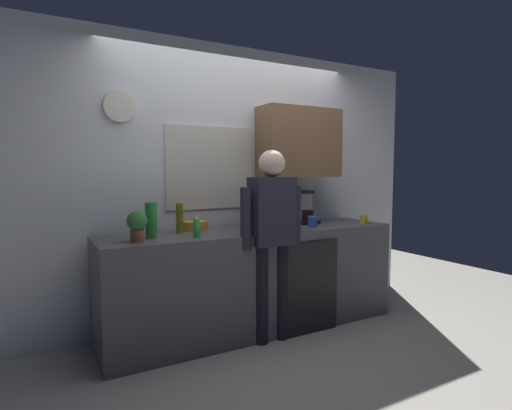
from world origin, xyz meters
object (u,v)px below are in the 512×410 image
Objects in this scene: cup_yellow_cup at (363,219)px; person_at_sink at (272,229)px; cup_blue_mug at (313,222)px; bottle_clear_soda at (151,220)px; potted_plant at (137,224)px; dish_soap at (197,228)px; bottle_red_vinegar at (252,218)px; cup_terracotta_mug at (278,224)px; bottle_green_wine at (248,211)px; bottle_olive_oil at (180,218)px; bottle_dark_sauce at (277,216)px; coffee_maker at (304,209)px; mixing_bowl at (195,226)px.

person_at_sink reaches higher than cup_yellow_cup.
cup_blue_mug is (-0.60, 0.04, 0.01)m from cup_yellow_cup.
potted_plant is at bearing -139.15° from bottle_clear_soda.
cup_blue_mug is at bearing 2.31° from dish_soap.
person_at_sink is (1.05, -0.17, -0.09)m from potted_plant.
bottle_red_vinegar is 1.22m from cup_yellow_cup.
cup_blue_mug is at bearing -4.02° from bottle_clear_soda.
bottle_clear_soda is 1.13m from cup_terracotta_mug.
person_at_sink is at bearing -76.96° from bottle_red_vinegar.
cup_blue_mug is at bearing -4.92° from bottle_red_vinegar.
person_at_sink reaches higher than bottle_green_wine.
bottle_red_vinegar is 0.27m from cup_terracotta_mug.
bottle_olive_oil is 0.16× the size of person_at_sink.
bottle_dark_sauce is 1.96× the size of cup_terracotta_mug.
bottle_dark_sauce is 1.80× the size of cup_blue_mug.
bottle_olive_oil is at bearing 179.67° from coffee_maker.
bottle_green_wine reaches higher than bottle_dark_sauce.
cup_terracotta_mug reaches higher than cup_yellow_cup.
potted_plant is (-2.21, 0.03, 0.09)m from cup_yellow_cup.
dish_soap is at bearing -179.85° from cup_yellow_cup.
bottle_clear_soda is 0.17× the size of person_at_sink.
bottle_olive_oil is 0.30m from dish_soap.
bottle_green_wine is at bearing 5.18° from bottle_olive_oil.
bottle_dark_sauce is 1.41m from potted_plant.
mixing_bowl is at bearing 167.11° from cup_yellow_cup.
bottle_clear_soda is at bearing -174.86° from coffee_maker.
bottle_green_wine reaches higher than cup_blue_mug.
mixing_bowl is at bearing 146.53° from bottle_red_vinegar.
mixing_bowl is (-0.68, 0.29, -0.01)m from cup_terracotta_mug.
cup_terracotta_mug is at bearing -3.22° from bottle_clear_soda.
cup_terracotta_mug is (0.26, -0.01, -0.06)m from bottle_red_vinegar.
bottle_red_vinegar is (-0.70, -0.19, -0.04)m from coffee_maker.
dish_soap reaches higher than cup_yellow_cup.
dish_soap reaches higher than cup_terracotta_mug.
coffee_maker is at bearing -2.32° from bottle_dark_sauce.
coffee_maker is 1.72m from potted_plant.
coffee_maker is 3.88× the size of cup_yellow_cup.
bottle_clear_soda is at bearing 175.97° from cup_yellow_cup.
bottle_red_vinegar is 0.14× the size of person_at_sink.
cup_blue_mug is 1.09× the size of cup_terracotta_mug.
coffee_maker is 1.10× the size of bottle_green_wine.
bottle_dark_sauce is 0.82× the size of mixing_bowl.
bottle_clear_soda is 0.97m from person_at_sink.
potted_plant reaches higher than cup_yellow_cup.
coffee_maker is 1.83× the size of dish_soap.
bottle_olive_oil reaches higher than potted_plant.
bottle_dark_sauce is 0.72× the size of bottle_olive_oil.
bottle_clear_soda is at bearing 154.46° from dish_soap.
dish_soap is at bearing -162.01° from bottle_dark_sauce.
cup_yellow_cup is 0.60m from cup_blue_mug.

